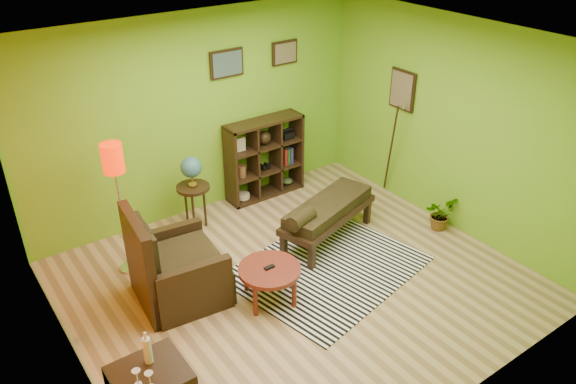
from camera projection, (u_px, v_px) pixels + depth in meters
ground at (297, 282)px, 6.67m from camera, size 5.00×5.00×0.00m
room_shell at (290, 145)px, 5.76m from camera, size 5.04×4.54×2.82m
zebra_rug at (328, 268)px, 6.92m from camera, size 2.49×2.14×0.01m
coffee_table at (269, 272)px, 6.23m from camera, size 0.70×0.70×0.45m
armchair at (174, 272)px, 6.27m from camera, size 1.05×1.05×1.15m
floor_lamp at (114, 170)px, 6.26m from camera, size 0.25×0.25×1.67m
globe_table at (192, 176)px, 7.32m from camera, size 0.44×0.44×1.08m
cube_shelf at (266, 158)px, 8.29m from camera, size 1.20×0.35×1.20m
bench at (326, 211)px, 7.25m from camera, size 1.60×0.96×0.70m
potted_plant at (439, 217)px, 7.65m from camera, size 0.50×0.53×0.35m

